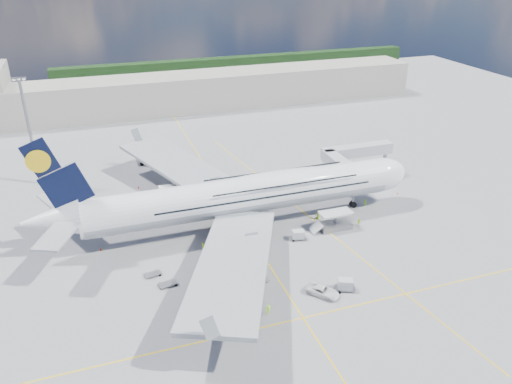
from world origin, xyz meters
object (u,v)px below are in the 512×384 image
object	(u,v)px
cone_wing_right_inner	(186,295)
cone_wing_right_outer	(208,305)
dolly_nose_far	(345,284)
dolly_nose_near	(298,235)
dolly_row_a	(168,284)
service_van	(323,291)
dolly_row_c	(261,276)
light_mast	(30,131)
dolly_back	(153,274)
crew_nose	(365,202)
cargo_loader	(334,223)
airliner	(244,195)
catering_truck_outer	(148,157)
baggage_tug	(259,255)
dolly_row_b	(212,273)
crew_loader	(359,222)
cone_nose	(397,193)
crew_van	(318,215)
crew_tug	(268,310)
catering_truck_inner	(172,194)
cone_tail	(101,249)
jet_bridge	(351,157)
crew_wing	(203,247)
cone_wing_left_outer	(138,187)
cone_wing_left_inner	(202,213)

from	to	relation	value
cone_wing_right_inner	cone_wing_right_outer	xyz separation A→B (m)	(2.75, -3.81, 0.03)
dolly_nose_far	dolly_nose_near	bearing A→B (deg)	116.59
dolly_row_a	service_van	xyz separation A→B (m)	(23.29, -10.66, 0.41)
dolly_row_c	dolly_nose_far	distance (m)	14.01
light_mast	dolly_back	xyz separation A→B (m)	(19.98, -46.54, -12.88)
dolly_row_a	crew_nose	bearing A→B (deg)	4.98
cargo_loader	cone_wing_right_inner	world-z (taller)	cargo_loader
cone_wing_right_inner	dolly_row_c	bearing A→B (deg)	-0.44
airliner	catering_truck_outer	xyz separation A→B (m)	(-13.85, 39.59, -5.12)
dolly_row_a	baggage_tug	world-z (taller)	baggage_tug
cone_wing_right_outer	baggage_tug	bearing A→B (deg)	40.19
dolly_row_b	cone_wing_right_outer	world-z (taller)	dolly_row_b
service_van	crew_loader	bearing A→B (deg)	6.81
dolly_row_a	cone_nose	world-z (taller)	cone_nose
baggage_tug	crew_van	size ratio (longest dim) A/B	1.50
service_van	dolly_back	bearing A→B (deg)	110.13
crew_tug	dolly_row_c	bearing A→B (deg)	60.46
catering_truck_inner	cone_nose	xyz separation A→B (m)	(49.42, -13.66, -1.45)
catering_truck_outer	crew_van	distance (m)	51.15
dolly_row_b	crew_van	xyz separation A→B (m)	(25.95, 13.06, -0.01)
cone_wing_right_inner	cone_tail	distance (m)	22.21
cone_tail	dolly_nose_far	bearing A→B (deg)	-34.27
dolly_row_c	catering_truck_inner	bearing A→B (deg)	128.74
dolly_nose_far	catering_truck_inner	xyz separation A→B (m)	(-20.99, 41.69, 0.58)
jet_bridge	service_van	distance (m)	44.70
light_mast	crew_nose	size ratio (longest dim) A/B	15.29
cone_nose	cone_wing_right_outer	bearing A→B (deg)	-153.86
airliner	crew_van	size ratio (longest dim) A/B	39.99
crew_loader	cone_wing_right_inner	distance (m)	39.47
dolly_nose_far	dolly_back	bearing A→B (deg)	177.39
airliner	cone_wing_right_inner	distance (m)	25.74
catering_truck_inner	cone_wing_right_inner	distance (m)	35.06
dolly_row_c	crew_wing	size ratio (longest dim) A/B	1.80
catering_truck_inner	airliner	bearing A→B (deg)	-52.78
dolly_nose_far	dolly_nose_near	world-z (taller)	dolly_nose_far
baggage_tug	cone_wing_right_outer	bearing A→B (deg)	-146.87
dolly_nose_near	catering_truck_outer	xyz separation A→B (m)	(-21.91, 48.22, 0.73)
airliner	crew_wing	size ratio (longest dim) A/B	45.91
cone_wing_left_outer	cone_wing_right_inner	bearing A→B (deg)	-87.08
dolly_nose_far	cone_wing_right_inner	size ratio (longest dim) A/B	7.29
crew_wing	dolly_nose_far	bearing A→B (deg)	-142.19
catering_truck_inner	crew_tug	bearing A→B (deg)	-80.72
dolly_nose_near	service_van	distance (m)	17.54
catering_truck_inner	crew_tug	world-z (taller)	catering_truck_inner
cone_nose	dolly_nose_far	bearing A→B (deg)	-135.41
crew_van	cargo_loader	bearing A→B (deg)	166.92
dolly_row_a	cone_nose	bearing A→B (deg)	4.45
catering_truck_inner	cone_wing_left_inner	world-z (taller)	catering_truck_inner
dolly_back	light_mast	bearing A→B (deg)	103.43
dolly_back	catering_truck_inner	distance (m)	28.65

